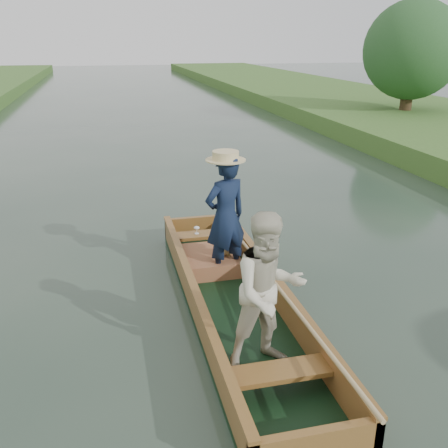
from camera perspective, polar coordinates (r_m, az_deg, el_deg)
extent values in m
plane|color=#283D30|center=(6.24, 1.30, -10.09)|extent=(120.00, 120.00, 0.00)
cylinder|color=#47331E|center=(20.57, 20.19, 13.74)|extent=(0.44, 0.44, 2.36)
sphere|color=#1F4A1D|center=(20.48, 20.75, 18.11)|extent=(3.54, 3.54, 3.54)
sphere|color=#1F4A1D|center=(21.07, 21.57, 16.94)|extent=(2.20, 2.20, 2.20)
cube|color=black|center=(6.22, 1.30, -9.78)|extent=(1.10, 5.00, 0.08)
cube|color=brown|center=(6.03, -3.43, -8.69)|extent=(0.08, 5.00, 0.32)
cube|color=brown|center=(6.26, 5.88, -7.60)|extent=(0.08, 5.00, 0.32)
cube|color=brown|center=(8.31, -2.98, -0.21)|extent=(1.10, 0.08, 0.32)
cube|color=brown|center=(4.25, 10.54, -23.73)|extent=(1.10, 0.08, 0.32)
cube|color=brown|center=(5.95, -3.47, -7.17)|extent=(0.10, 5.00, 0.04)
cube|color=brown|center=(6.18, 5.94, -6.13)|extent=(0.10, 5.00, 0.04)
cube|color=brown|center=(7.78, -2.22, -1.22)|extent=(0.94, 0.30, 0.05)
cube|color=brown|center=(4.81, 6.36, -16.42)|extent=(0.94, 0.30, 0.05)
imported|color=#111D38|center=(6.66, 0.17, 0.80)|extent=(0.73, 0.60, 1.71)
cylinder|color=beige|center=(6.43, 0.18, 7.64)|extent=(0.52, 0.52, 0.12)
imported|color=beige|center=(4.86, 5.11, -7.73)|extent=(0.86, 0.71, 1.61)
cube|color=#A94636|center=(7.15, -1.95, -4.22)|extent=(0.85, 0.90, 0.22)
sphere|color=tan|center=(7.02, 0.12, -2.85)|extent=(0.17, 0.17, 0.17)
sphere|color=tan|center=(6.96, 0.13, -1.91)|extent=(0.13, 0.13, 0.13)
sphere|color=tan|center=(6.93, -0.24, -1.52)|extent=(0.05, 0.05, 0.05)
sphere|color=tan|center=(6.95, 0.51, -1.45)|extent=(0.05, 0.05, 0.05)
sphere|color=tan|center=(6.92, 0.23, -2.17)|extent=(0.05, 0.05, 0.05)
sphere|color=tan|center=(6.98, -0.47, -2.77)|extent=(0.06, 0.06, 0.06)
sphere|color=tan|center=(7.01, 0.76, -2.66)|extent=(0.06, 0.06, 0.06)
sphere|color=tan|center=(7.02, -0.17, -3.51)|extent=(0.07, 0.07, 0.07)
sphere|color=tan|center=(7.04, 0.51, -3.45)|extent=(0.07, 0.07, 0.07)
cylinder|color=silver|center=(7.75, -3.13, -1.09)|extent=(0.07, 0.07, 0.01)
cylinder|color=silver|center=(7.73, -3.13, -0.81)|extent=(0.01, 0.01, 0.08)
ellipsoid|color=silver|center=(7.71, -3.14, -0.43)|extent=(0.09, 0.09, 0.05)
cylinder|color=tan|center=(5.81, 6.45, -7.52)|extent=(0.04, 4.50, 0.20)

